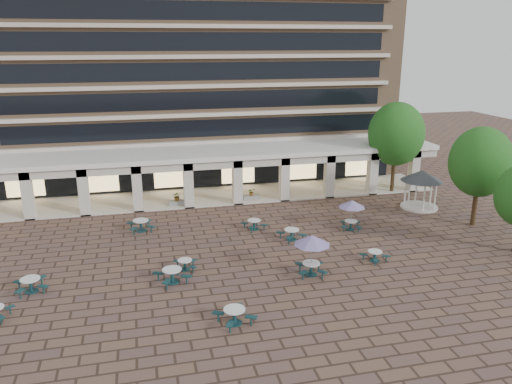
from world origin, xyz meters
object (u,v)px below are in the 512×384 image
picnic_table_2 (234,315)px  planter_left (177,200)px  planter_right (251,196)px  gazebo (421,180)px

picnic_table_2 → planter_left: bearing=74.5°
planter_right → planter_left: bearing=180.0°
planter_right → picnic_table_2: bearing=-105.3°
picnic_table_2 → planter_right: size_ratio=1.48×
planter_left → planter_right: 6.54m
gazebo → picnic_table_2: bearing=-142.8°
picnic_table_2 → planter_right: 20.13m
gazebo → planter_right: 14.58m
planter_left → picnic_table_2: bearing=-86.4°
gazebo → planter_right: gazebo is taller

